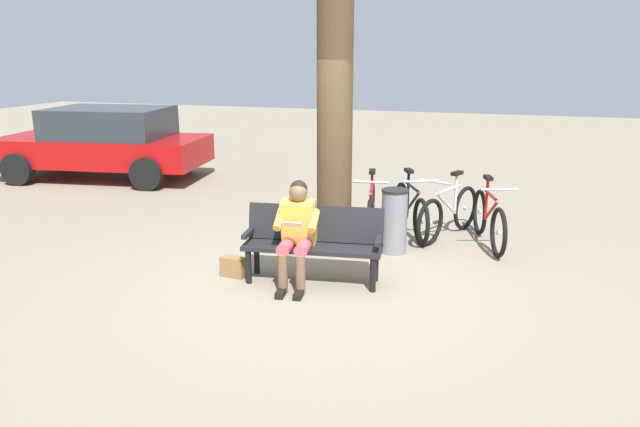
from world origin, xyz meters
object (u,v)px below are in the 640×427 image
bench (314,238)px  bicycle_silver (489,220)px  bicycle_blue (340,209)px  litter_bin (394,221)px  bicycle_red (411,210)px  handbag (233,267)px  bicycle_black (371,211)px  person_reading (297,229)px  bicycle_purple (449,213)px  tree_trunk (335,105)px  parked_car (105,142)px

bench → bicycle_silver: bicycle_silver is taller
bicycle_blue → bench: bearing=-12.8°
litter_bin → bicycle_red: size_ratio=0.56×
handbag → bicycle_black: (-1.21, -2.11, 0.24)m
bicycle_black → bicycle_silver: bearing=81.2°
person_reading → bicycle_purple: 2.79m
handbag → bicycle_blue: size_ratio=0.19×
person_reading → litter_bin: (-0.86, -1.44, -0.23)m
person_reading → bicycle_silver: 2.98m
tree_trunk → bicycle_silver: 2.64m
bicycle_red → litter_bin: bearing=-30.4°
bench → bicycle_purple: (-1.34, -2.16, -0.15)m
tree_trunk → bicycle_silver: (-2.03, -0.64, -1.56)m
handbag → bicycle_silver: 3.58m
bicycle_silver → bicycle_blue: size_ratio=1.01×
handbag → bench: bearing=-168.4°
tree_trunk → bicycle_purple: size_ratio=2.46×
bicycle_black → bicycle_blue: 0.46m
tree_trunk → litter_bin: size_ratio=4.47×
bicycle_silver → bicycle_black: 1.65m
handbag → parked_car: size_ratio=0.07×
parked_car → bicycle_purple: bearing=156.6°
person_reading → bicycle_blue: 2.12m
tree_trunk → bicycle_blue: bearing=-82.7°
parked_car → handbag: bearing=130.7°
tree_trunk → litter_bin: tree_trunk is taller
litter_bin → bench: bearing=60.3°
bench → handbag: 1.04m
litter_bin → bicycle_purple: bearing=-124.6°
person_reading → parked_car: 7.24m
bench → bicycle_blue: 1.93m
tree_trunk → bicycle_blue: 1.67m
person_reading → bicycle_purple: bearing=-129.1°
bicycle_black → bicycle_blue: bearing=-99.4°
bench → bicycle_purple: bicycle_purple is taller
bicycle_red → bicycle_black: same height
bicycle_purple → parked_car: 7.52m
person_reading → bicycle_red: size_ratio=0.78×
person_reading → tree_trunk: size_ratio=0.31×
person_reading → bicycle_blue: size_ratio=0.75×
bench → bicycle_purple: 2.55m
bicycle_purple → bicycle_black: (1.08, 0.24, 0.00)m
litter_bin → bicycle_silver: size_ratio=0.53×
bicycle_blue → parked_car: parked_car is taller
bicycle_purple → bicycle_red: 0.54m
bicycle_blue → bicycle_black: bearing=72.1°
person_reading → bicycle_red: (-0.95, -2.33, -0.31)m
bicycle_purple → bicycle_silver: bearing=93.8°
tree_trunk → parked_car: 6.54m
bench → bicycle_red: (-0.80, -2.15, -0.15)m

